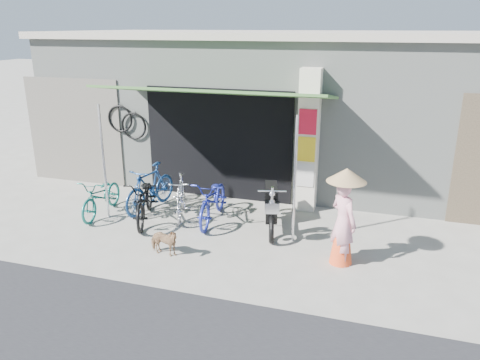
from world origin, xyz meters
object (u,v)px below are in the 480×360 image
(bike_silver, at_px, (181,197))
(moped, at_px, (271,206))
(nun, at_px, (344,217))
(bike_black, at_px, (145,199))
(street_dog, at_px, (164,242))
(bike_blue, at_px, (150,188))
(bike_teal, at_px, (102,196))
(bike_navy, at_px, (213,200))

(bike_silver, bearing_deg, moped, -19.30)
(moped, xyz_separation_m, nun, (1.46, -1.06, 0.37))
(bike_black, bearing_deg, moped, -10.34)
(street_dog, bearing_deg, bike_silver, 20.70)
(street_dog, bearing_deg, bike_blue, 39.64)
(bike_teal, distance_m, bike_black, 1.04)
(bike_silver, height_order, street_dog, bike_silver)
(bike_teal, height_order, moped, moped)
(bike_teal, relative_size, street_dog, 2.63)
(bike_silver, height_order, nun, nun)
(bike_blue, relative_size, bike_navy, 0.94)
(bike_black, relative_size, nun, 1.08)
(bike_teal, distance_m, street_dog, 2.44)
(bike_teal, relative_size, bike_black, 0.88)
(bike_blue, bearing_deg, nun, -6.73)
(bike_black, xyz_separation_m, nun, (3.97, -0.63, 0.36))
(bike_black, xyz_separation_m, bike_navy, (1.32, 0.40, -0.01))
(bike_silver, distance_m, nun, 3.56)
(bike_silver, xyz_separation_m, moped, (1.92, -0.00, 0.02))
(bike_blue, distance_m, street_dog, 2.23)
(bike_blue, xyz_separation_m, moped, (2.70, -0.17, -0.04))
(bike_teal, bearing_deg, street_dog, -37.23)
(bike_blue, xyz_separation_m, street_dog, (1.21, -1.86, -0.25))
(bike_silver, relative_size, street_dog, 2.45)
(moped, height_order, nun, nun)
(bike_teal, distance_m, bike_silver, 1.67)
(bike_black, distance_m, bike_silver, 0.73)
(bike_navy, bearing_deg, bike_blue, 167.83)
(bike_blue, bearing_deg, street_dog, -47.27)
(bike_teal, xyz_separation_m, bike_black, (1.03, -0.04, 0.06))
(bike_blue, distance_m, moped, 2.71)
(bike_black, bearing_deg, bike_silver, 15.80)
(moped, bearing_deg, bike_blue, 162.20)
(bike_teal, height_order, bike_black, bike_black)
(bike_silver, bearing_deg, nun, -36.62)
(bike_blue, height_order, bike_black, bike_blue)
(bike_silver, relative_size, nun, 0.88)
(bike_black, xyz_separation_m, moped, (2.51, 0.43, -0.01))
(bike_black, xyz_separation_m, street_dog, (1.02, -1.26, -0.22))
(bike_navy, bearing_deg, nun, -26.20)
(bike_blue, relative_size, street_dog, 2.78)
(moped, bearing_deg, bike_navy, 166.88)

